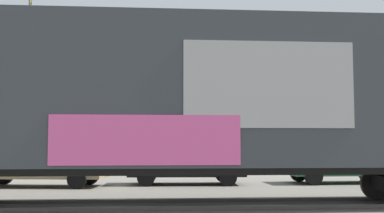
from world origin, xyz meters
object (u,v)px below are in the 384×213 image
(flagpole, at_px, (28,59))
(parked_car_tan, at_px, (37,162))
(parked_car_green, at_px, (339,162))
(freight_car, at_px, (187,97))
(parked_car_black, at_px, (185,161))

(flagpole, bearing_deg, parked_car_tan, -74.55)
(parked_car_green, bearing_deg, parked_car_tan, -179.99)
(freight_car, distance_m, parked_car_tan, 7.68)
(flagpole, distance_m, parked_car_black, 9.82)
(freight_car, xyz_separation_m, parked_car_black, (0.68, 6.04, -1.85))
(parked_car_black, distance_m, parked_car_green, 6.02)
(parked_car_tan, distance_m, parked_car_green, 11.36)
(parked_car_tan, relative_size, parked_car_green, 1.18)
(parked_car_black, bearing_deg, parked_car_tan, -177.66)
(freight_car, relative_size, parked_car_tan, 3.54)
(flagpole, xyz_separation_m, parked_car_green, (12.87, -5.46, -4.71))
(freight_car, height_order, parked_car_black, freight_car)
(flagpole, distance_m, parked_car_tan, 7.33)
(parked_car_tan, distance_m, parked_car_black, 5.36)
(flagpole, height_order, parked_car_green, flagpole)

